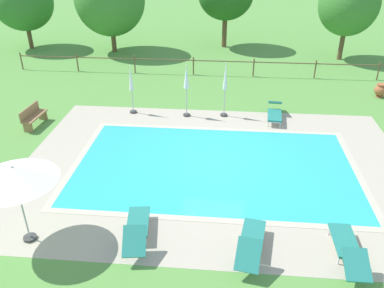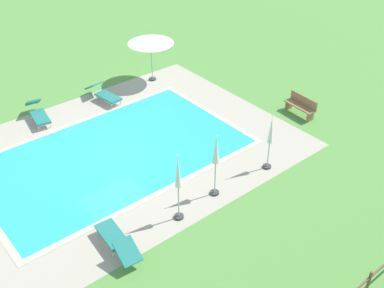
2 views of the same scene
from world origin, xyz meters
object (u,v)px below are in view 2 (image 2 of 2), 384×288
object	(u,v)px
sun_lounger_north_far	(116,240)
patio_umbrella_open_foreground	(151,39)
sun_lounger_north_end	(104,94)
wooden_bench_lawn_side	(301,105)
patio_umbrella_closed_row_mid_west	(216,156)
patio_umbrella_closed_row_west	(270,136)
patio_umbrella_closed_row_centre	(178,180)
sun_lounger_north_near_steps	(38,113)

from	to	relation	value
sun_lounger_north_far	patio_umbrella_open_foreground	world-z (taller)	patio_umbrella_open_foreground
sun_lounger_north_far	sun_lounger_north_end	bearing A→B (deg)	-118.56
wooden_bench_lawn_side	patio_umbrella_closed_row_mid_west	bearing A→B (deg)	13.98
patio_umbrella_closed_row_west	sun_lounger_north_end	bearing A→B (deg)	-76.46
sun_lounger_north_far	patio_umbrella_open_foreground	xyz separation A→B (m)	(-7.45, -8.57, 1.78)
patio_umbrella_open_foreground	patio_umbrella_closed_row_centre	size ratio (longest dim) A/B	0.95
sun_lounger_north_far	patio_umbrella_closed_row_centre	bearing A→B (deg)	176.53
sun_lounger_north_end	patio_umbrella_closed_row_mid_west	distance (m)	8.34
patio_umbrella_closed_row_west	patio_umbrella_open_foreground	bearing A→B (deg)	-96.26
sun_lounger_north_far	patio_umbrella_closed_row_mid_west	size ratio (longest dim) A/B	0.87
patio_umbrella_closed_row_west	patio_umbrella_closed_row_mid_west	world-z (taller)	patio_umbrella_closed_row_mid_west
wooden_bench_lawn_side	patio_umbrella_closed_row_centre	bearing A→B (deg)	12.20
sun_lounger_north_end	wooden_bench_lawn_side	bearing A→B (deg)	132.23
sun_lounger_north_near_steps	wooden_bench_lawn_side	size ratio (longest dim) A/B	1.36
patio_umbrella_closed_row_mid_west	wooden_bench_lawn_side	world-z (taller)	patio_umbrella_closed_row_mid_west
sun_lounger_north_near_steps	patio_umbrella_closed_row_centre	size ratio (longest dim) A/B	0.82
patio_umbrella_open_foreground	wooden_bench_lawn_side	bearing A→B (deg)	113.64
patio_umbrella_open_foreground	sun_lounger_north_far	bearing A→B (deg)	49.00
patio_umbrella_open_foreground	patio_umbrella_closed_row_centre	bearing A→B (deg)	59.26
patio_umbrella_closed_row_centre	sun_lounger_north_near_steps	bearing A→B (deg)	-84.14
sun_lounger_north_near_steps	wooden_bench_lawn_side	world-z (taller)	wooden_bench_lawn_side
patio_umbrella_closed_row_centre	wooden_bench_lawn_side	world-z (taller)	patio_umbrella_closed_row_centre
sun_lounger_north_far	patio_umbrella_open_foreground	distance (m)	11.49
patio_umbrella_closed_row_mid_west	patio_umbrella_closed_row_centre	distance (m)	1.71
patio_umbrella_open_foreground	patio_umbrella_closed_row_west	distance (m)	8.75
patio_umbrella_closed_row_mid_west	sun_lounger_north_near_steps	bearing A→B (deg)	-73.04
sun_lounger_north_far	patio_umbrella_closed_row_west	world-z (taller)	patio_umbrella_closed_row_west
patio_umbrella_open_foreground	wooden_bench_lawn_side	world-z (taller)	patio_umbrella_open_foreground
patio_umbrella_open_foreground	patio_umbrella_closed_row_west	bearing A→B (deg)	83.74
sun_lounger_north_near_steps	patio_umbrella_closed_row_mid_west	size ratio (longest dim) A/B	0.86
patio_umbrella_closed_row_mid_west	patio_umbrella_closed_row_centre	xyz separation A→B (m)	(1.70, 0.16, -0.05)
patio_umbrella_closed_row_centre	patio_umbrella_open_foreground	bearing A→B (deg)	-120.74
sun_lounger_north_end	patio_umbrella_closed_row_west	bearing A→B (deg)	103.54
sun_lounger_north_near_steps	patio_umbrella_open_foreground	xyz separation A→B (m)	(-6.06, -0.06, 1.77)
sun_lounger_north_near_steps	patio_umbrella_closed_row_west	bearing A→B (deg)	120.69
sun_lounger_north_near_steps	patio_umbrella_closed_row_mid_west	bearing A→B (deg)	106.96
patio_umbrella_closed_row_west	patio_umbrella_closed_row_centre	bearing A→B (deg)	0.47
sun_lounger_north_near_steps	patio_umbrella_closed_row_west	world-z (taller)	patio_umbrella_closed_row_west
patio_umbrella_open_foreground	patio_umbrella_closed_row_mid_west	size ratio (longest dim) A/B	0.99
patio_umbrella_open_foreground	wooden_bench_lawn_side	xyz separation A→B (m)	(-3.03, 6.93, -1.67)
sun_lounger_north_end	patio_umbrella_closed_row_centre	world-z (taller)	patio_umbrella_closed_row_centre
patio_umbrella_closed_row_west	patio_umbrella_closed_row_centre	size ratio (longest dim) A/B	0.90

